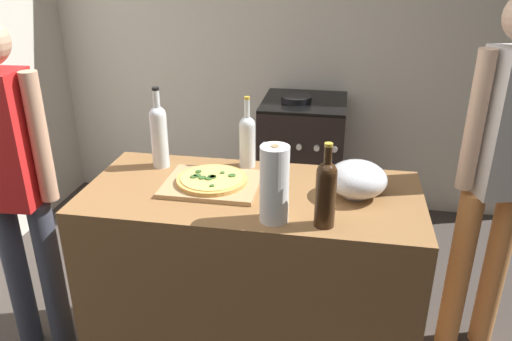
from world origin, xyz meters
TOP-DOWN VIEW (x-y plane):
  - ground_plane at (0.00, 1.21)m, footprint 3.84×3.02m
  - kitchen_wall_rear at (0.00, 2.47)m, footprint 3.84×0.10m
  - counter at (0.18, 0.66)m, footprint 1.41×0.65m
  - cutting_board at (0.01, 0.68)m, footprint 0.40×0.32m
  - pizza at (0.01, 0.68)m, footprint 0.30×0.30m
  - mixing_bowl at (0.61, 0.69)m, footprint 0.24×0.24m
  - paper_towel_roll at (0.31, 0.43)m, footprint 0.11×0.11m
  - wine_bottle_dark at (-0.28, 0.85)m, footprint 0.08×0.08m
  - wine_bottle_green at (0.49, 0.43)m, footprint 0.08×0.08m
  - wine_bottle_clear at (0.11, 0.92)m, footprint 0.07×0.07m
  - stove at (0.28, 2.07)m, footprint 0.56×0.60m
  - person_in_stripes at (-0.87, 0.60)m, footprint 0.38×0.21m
  - person_in_red at (1.22, 0.98)m, footprint 0.36×0.25m

SIDE VIEW (x-z plane):
  - ground_plane at x=0.00m, z-range -0.02..0.00m
  - counter at x=0.18m, z-range 0.00..0.92m
  - stove at x=0.28m, z-range -0.02..0.94m
  - person_in_stripes at x=-0.87m, z-range 0.12..1.73m
  - cutting_board at x=0.01m, z-range 0.92..0.94m
  - pizza at x=0.01m, z-range 0.94..0.96m
  - person_in_red at x=1.22m, z-range 0.13..1.84m
  - mixing_bowl at x=0.61m, z-range 0.92..1.07m
  - wine_bottle_clear at x=0.11m, z-range 0.89..1.22m
  - wine_bottle_green at x=0.49m, z-range 0.90..1.22m
  - paper_towel_roll at x=0.31m, z-range 0.92..1.22m
  - wine_bottle_dark at x=-0.28m, z-range 0.89..1.27m
  - kitchen_wall_rear at x=0.00m, z-range 0.00..2.60m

